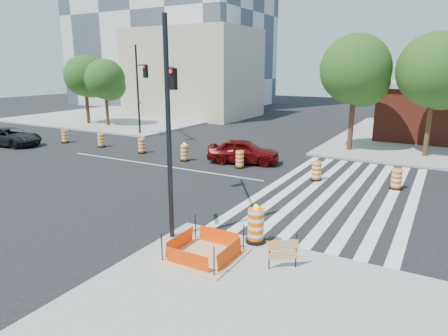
# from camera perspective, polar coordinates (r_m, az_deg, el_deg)

# --- Properties ---
(ground) EXTENTS (120.00, 120.00, 0.00)m
(ground) POSITION_cam_1_polar(r_m,az_deg,el_deg) (24.50, -9.47, 0.40)
(ground) COLOR black
(ground) RESTS_ON ground
(sidewalk_nw) EXTENTS (22.00, 22.00, 0.15)m
(sidewalk_nw) POSITION_cam_1_polar(r_m,az_deg,el_deg) (49.52, -12.77, 7.31)
(sidewalk_nw) COLOR gray
(sidewalk_nw) RESTS_ON ground
(crosswalk_east) EXTENTS (6.75, 13.50, 0.01)m
(crosswalk_east) POSITION_cam_1_polar(r_m,az_deg,el_deg) (19.76, 16.21, -3.34)
(crosswalk_east) COLOR silver
(crosswalk_east) RESTS_ON ground
(lane_centerline) EXTENTS (14.00, 0.12, 0.01)m
(lane_centerline) POSITION_cam_1_polar(r_m,az_deg,el_deg) (24.49, -9.47, 0.41)
(lane_centerline) COLOR silver
(lane_centerline) RESTS_ON ground
(excavation_pit) EXTENTS (2.20, 2.20, 0.90)m
(excavation_pit) POSITION_cam_1_polar(r_m,az_deg,el_deg) (12.52, -2.89, -12.18)
(excavation_pit) COLOR tan
(excavation_pit) RESTS_ON ground
(beige_midrise) EXTENTS (14.00, 10.00, 10.00)m
(beige_midrise) POSITION_cam_1_polar(r_m,az_deg,el_deg) (48.66, -4.44, 13.32)
(beige_midrise) COLOR tan
(beige_midrise) RESTS_ON ground
(red_coupe) EXTENTS (4.71, 2.87, 1.50)m
(red_coupe) POSITION_cam_1_polar(r_m,az_deg,el_deg) (24.56, 2.79, 2.41)
(red_coupe) COLOR #4F0606
(red_coupe) RESTS_ON ground
(dark_suv) EXTENTS (5.16, 3.09, 1.34)m
(dark_suv) POSITION_cam_1_polar(r_m,az_deg,el_deg) (34.10, -28.24, 3.94)
(dark_suv) COLOR black
(dark_suv) RESTS_ON ground
(signal_pole_se) EXTENTS (3.16, 4.59, 7.21)m
(signal_pole_se) POSITION_cam_1_polar(r_m,az_deg,el_deg) (14.37, -7.70, 8.73)
(signal_pole_se) COLOR black
(signal_pole_se) RESTS_ON ground
(signal_pole_nw) EXTENTS (4.33, 3.78, 7.43)m
(signal_pole_nw) POSITION_cam_1_polar(r_m,az_deg,el_deg) (33.88, -11.92, 11.92)
(signal_pole_nw) COLOR black
(signal_pole_nw) RESTS_ON ground
(pit_drum) EXTENTS (0.67, 0.67, 1.32)m
(pit_drum) POSITION_cam_1_polar(r_m,az_deg,el_deg) (13.29, 4.56, -8.34)
(pit_drum) COLOR black
(pit_drum) RESTS_ON ground
(barricade) EXTENTS (0.73, 0.57, 1.04)m
(barricade) POSITION_cam_1_polar(r_m,az_deg,el_deg) (11.75, 8.41, -11.49)
(barricade) COLOR #FC6805
(barricade) RESTS_ON ground
(tree_north_a) EXTENTS (4.09, 4.09, 6.95)m
(tree_north_a) POSITION_cam_1_polar(r_m,az_deg,el_deg) (43.22, -19.15, 12.02)
(tree_north_a) COLOR #382314
(tree_north_a) RESTS_ON ground
(tree_north_b) EXTENTS (3.85, 3.85, 6.54)m
(tree_north_b) POSITION_cam_1_polar(r_m,az_deg,el_deg) (41.04, -16.55, 11.76)
(tree_north_b) COLOR #382314
(tree_north_b) RESTS_ON ground
(tree_north_c) EXTENTS (4.68, 4.68, 7.96)m
(tree_north_c) POSITION_cam_1_polar(r_m,az_deg,el_deg) (28.87, 18.34, 12.69)
(tree_north_c) COLOR #382314
(tree_north_c) RESTS_ON ground
(tree_north_d) EXTENTS (4.67, 4.67, 7.93)m
(tree_north_d) POSITION_cam_1_polar(r_m,az_deg,el_deg) (28.70, 28.00, 11.73)
(tree_north_d) COLOR #382314
(tree_north_d) RESTS_ON ground
(median_drum_0) EXTENTS (0.60, 0.60, 1.02)m
(median_drum_0) POSITION_cam_1_polar(r_m,az_deg,el_deg) (33.58, -21.77, 4.16)
(median_drum_0) COLOR black
(median_drum_0) RESTS_ON ground
(median_drum_1) EXTENTS (0.60, 0.60, 1.02)m
(median_drum_1) POSITION_cam_1_polar(r_m,az_deg,el_deg) (30.91, -17.15, 3.75)
(median_drum_1) COLOR black
(median_drum_1) RESTS_ON ground
(median_drum_2) EXTENTS (0.60, 0.60, 1.02)m
(median_drum_2) POSITION_cam_1_polar(r_m,az_deg,el_deg) (28.03, -11.68, 3.06)
(median_drum_2) COLOR black
(median_drum_2) RESTS_ON ground
(median_drum_3) EXTENTS (0.60, 0.60, 1.18)m
(median_drum_3) POSITION_cam_1_polar(r_m,az_deg,el_deg) (25.28, -5.67, 2.10)
(median_drum_3) COLOR black
(median_drum_3) RESTS_ON ground
(median_drum_4) EXTENTS (0.60, 0.60, 1.02)m
(median_drum_4) POSITION_cam_1_polar(r_m,az_deg,el_deg) (23.42, 2.27, 1.15)
(median_drum_4) COLOR black
(median_drum_4) RESTS_ON ground
(median_drum_5) EXTENTS (0.60, 0.60, 1.02)m
(median_drum_5) POSITION_cam_1_polar(r_m,az_deg,el_deg) (21.36, 13.06, -0.50)
(median_drum_5) COLOR black
(median_drum_5) RESTS_ON ground
(median_drum_6) EXTENTS (0.60, 0.60, 1.02)m
(median_drum_6) POSITION_cam_1_polar(r_m,az_deg,el_deg) (21.06, 23.41, -1.54)
(median_drum_6) COLOR black
(median_drum_6) RESTS_ON ground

